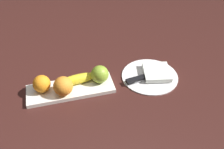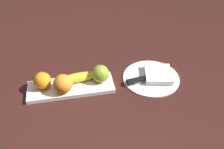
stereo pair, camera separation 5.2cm
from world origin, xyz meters
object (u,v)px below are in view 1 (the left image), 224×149
object	(u,v)px
fruit_tray	(71,89)
orange_near_banana	(64,86)
banana	(78,79)
dinner_plate	(150,76)
apple	(100,74)
knife	(141,78)
orange_near_apple	(42,84)
folded_napkin	(157,72)

from	to	relation	value
fruit_tray	orange_near_banana	size ratio (longest dim) A/B	4.57
banana	dinner_plate	bearing A→B (deg)	-9.71
apple	knife	distance (m)	0.17
orange_near_apple	orange_near_banana	bearing A→B (deg)	-26.10
banana	knife	distance (m)	0.25
orange_near_banana	apple	bearing A→B (deg)	13.29
orange_near_apple	fruit_tray	bearing A→B (deg)	-6.05
fruit_tray	knife	bearing A→B (deg)	-3.42
banana	dinner_plate	xyz separation A→B (m)	(0.29, -0.02, -0.03)
fruit_tray	apple	xyz separation A→B (m)	(0.12, 0.01, 0.04)
apple	banana	size ratio (longest dim) A/B	0.45
banana	folded_napkin	bearing A→B (deg)	-9.37
banana	orange_near_apple	world-z (taller)	orange_near_apple
fruit_tray	banana	distance (m)	0.05
fruit_tray	orange_near_banana	distance (m)	0.06
fruit_tray	knife	size ratio (longest dim) A/B	1.84
banana	orange_near_apple	xyz separation A→B (m)	(-0.14, -0.01, 0.01)
dinner_plate	orange_near_apple	bearing A→B (deg)	178.55
dinner_plate	folded_napkin	bearing A→B (deg)	0.00
banana	orange_near_banana	xyz separation A→B (m)	(-0.06, -0.05, 0.02)
knife	apple	bearing A→B (deg)	162.96
dinner_plate	folded_napkin	world-z (taller)	folded_napkin
banana	knife	bearing A→B (deg)	-14.30
banana	orange_near_banana	distance (m)	0.08
banana	dinner_plate	world-z (taller)	banana
orange_near_apple	dinner_plate	world-z (taller)	orange_near_apple
knife	orange_near_banana	bearing A→B (deg)	173.61
apple	orange_near_apple	world-z (taller)	apple
fruit_tray	orange_near_apple	bearing A→B (deg)	173.95
fruit_tray	knife	world-z (taller)	knife
apple	orange_near_apple	bearing A→B (deg)	179.30
orange_near_banana	orange_near_apple	bearing A→B (deg)	153.90
banana	fruit_tray	bearing A→B (deg)	-154.76
banana	dinner_plate	distance (m)	0.30
apple	banana	distance (m)	0.09
folded_napkin	knife	bearing A→B (deg)	-167.93
orange_near_banana	dinner_plate	distance (m)	0.36
apple	orange_near_apple	distance (m)	0.22
orange_near_apple	orange_near_banana	xyz separation A→B (m)	(0.08, -0.04, 0.00)
banana	folded_napkin	distance (m)	0.32
apple	dinner_plate	size ratio (longest dim) A/B	0.30
apple	orange_near_apple	xyz separation A→B (m)	(-0.22, 0.00, -0.00)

